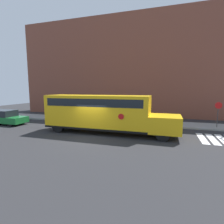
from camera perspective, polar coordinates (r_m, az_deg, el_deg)
ground_plane at (r=14.26m, az=-6.85°, el=-7.84°), size 60.00×60.00×0.00m
sidewalk_strip at (r=20.19m, az=0.72°, el=-2.99°), size 44.00×3.00×0.15m
building_backdrop at (r=26.33m, az=4.92°, el=14.29°), size 32.00×4.00×13.74m
crosswalk_stripes at (r=15.57m, az=32.49°, el=-7.66°), size 3.30×3.20×0.01m
school_bus at (r=14.93m, az=-3.05°, el=0.07°), size 11.26×2.57×3.22m
parked_car at (r=22.13m, az=-31.76°, el=-1.44°), size 4.75×1.83×1.51m
stop_sign at (r=19.15m, az=31.32°, el=0.06°), size 0.61×0.10×2.55m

